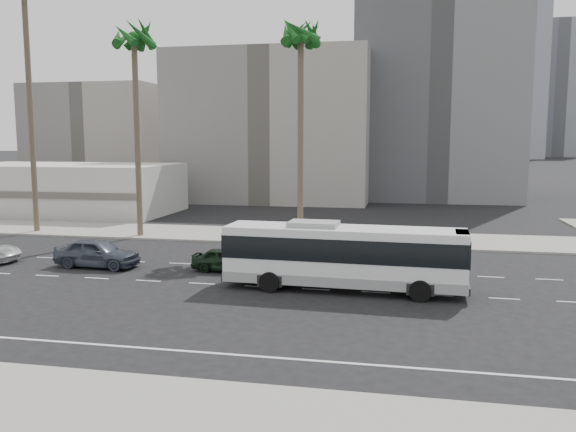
% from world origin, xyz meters
% --- Properties ---
extents(ground, '(700.00, 700.00, 0.00)m').
position_xyz_m(ground, '(0.00, 0.00, 0.00)').
color(ground, black).
rests_on(ground, ground).
extents(sidewalk_north, '(120.00, 7.00, 0.15)m').
position_xyz_m(sidewalk_north, '(0.00, 15.50, 0.07)').
color(sidewalk_north, gray).
rests_on(sidewalk_north, ground).
extents(commercial_low, '(22.00, 12.16, 5.00)m').
position_xyz_m(commercial_low, '(-30.00, 25.99, 2.50)').
color(commercial_low, beige).
rests_on(commercial_low, ground).
extents(midrise_beige_west, '(24.00, 18.00, 18.00)m').
position_xyz_m(midrise_beige_west, '(-12.00, 45.00, 9.00)').
color(midrise_beige_west, gray).
rests_on(midrise_beige_west, ground).
extents(midrise_gray_center, '(20.00, 20.00, 26.00)m').
position_xyz_m(midrise_gray_center, '(8.00, 52.00, 13.00)').
color(midrise_gray_center, '#545558').
rests_on(midrise_gray_center, ground).
extents(midrise_beige_far, '(18.00, 16.00, 15.00)m').
position_xyz_m(midrise_beige_far, '(-38.00, 50.00, 7.50)').
color(midrise_beige_far, gray).
rests_on(midrise_beige_far, ground).
extents(civic_tower, '(42.00, 42.00, 129.00)m').
position_xyz_m(civic_tower, '(-2.00, 250.00, 38.83)').
color(civic_tower, '#BAB1A0').
rests_on(civic_tower, ground).
extents(highrise_right, '(26.00, 26.00, 70.00)m').
position_xyz_m(highrise_right, '(45.00, 230.00, 35.00)').
color(highrise_right, slate).
rests_on(highrise_right, ground).
extents(highrise_far, '(22.00, 22.00, 60.00)m').
position_xyz_m(highrise_far, '(70.00, 260.00, 30.00)').
color(highrise_far, slate).
rests_on(highrise_far, ground).
extents(city_bus, '(11.98, 3.16, 3.41)m').
position_xyz_m(city_bus, '(1.37, 0.18, 1.79)').
color(city_bus, white).
rests_on(city_bus, ground).
extents(car_a, '(1.60, 3.91, 1.33)m').
position_xyz_m(car_a, '(-5.65, 3.11, 0.66)').
color(car_a, black).
rests_on(car_a, ground).
extents(car_b, '(2.27, 5.11, 1.71)m').
position_xyz_m(car_b, '(-13.41, 2.64, 0.85)').
color(car_b, '#383E4C').
rests_on(car_b, ground).
extents(palm_near, '(4.77, 4.77, 16.06)m').
position_xyz_m(palm_near, '(-3.33, 14.19, 14.55)').
color(palm_near, brown).
rests_on(palm_near, ground).
extents(palm_mid, '(5.25, 5.25, 16.21)m').
position_xyz_m(palm_mid, '(-15.73, 13.23, 14.58)').
color(palm_mid, brown).
rests_on(palm_mid, ground).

